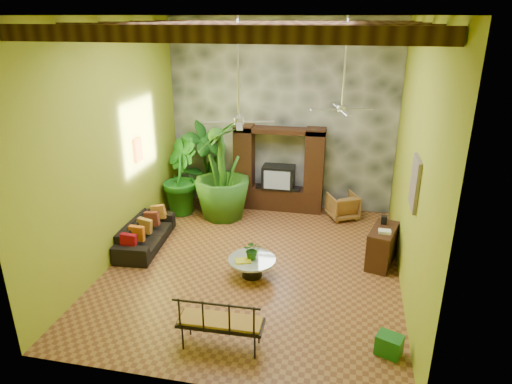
% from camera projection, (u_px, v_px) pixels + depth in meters
% --- Properties ---
extents(ground, '(7.00, 7.00, 0.00)m').
position_uv_depth(ground, '(254.00, 264.00, 9.79)').
color(ground, brown).
rests_on(ground, ground).
extents(ceiling, '(6.00, 7.00, 0.02)m').
position_uv_depth(ceiling, '(254.00, 15.00, 7.98)').
color(ceiling, silver).
rests_on(ceiling, back_wall).
extents(back_wall, '(6.00, 0.02, 5.00)m').
position_uv_depth(back_wall, '(282.00, 116.00, 12.08)').
color(back_wall, '#9DB829').
rests_on(back_wall, ground).
extents(left_wall, '(0.02, 7.00, 5.00)m').
position_uv_depth(left_wall, '(113.00, 144.00, 9.46)').
color(left_wall, '#9DB829').
rests_on(left_wall, ground).
extents(right_wall, '(0.02, 7.00, 5.00)m').
position_uv_depth(right_wall, '(415.00, 162.00, 8.31)').
color(right_wall, '#9DB829').
rests_on(right_wall, ground).
extents(stone_accent_wall, '(5.98, 0.10, 4.98)m').
position_uv_depth(stone_accent_wall, '(281.00, 117.00, 12.02)').
color(stone_accent_wall, '#3F4348').
rests_on(stone_accent_wall, ground).
extents(ceiling_beams, '(5.95, 5.36, 0.22)m').
position_uv_depth(ceiling_beams, '(254.00, 28.00, 8.06)').
color(ceiling_beams, '#3F2814').
rests_on(ceiling_beams, ceiling).
extents(entertainment_center, '(2.40, 0.55, 2.30)m').
position_uv_depth(entertainment_center, '(279.00, 175.00, 12.30)').
color(entertainment_center, black).
rests_on(entertainment_center, ground).
extents(ceiling_fan_front, '(1.28, 1.28, 1.86)m').
position_uv_depth(ceiling_fan_front, '(239.00, 110.00, 8.23)').
color(ceiling_fan_front, silver).
rests_on(ceiling_fan_front, ceiling).
extents(ceiling_fan_back, '(1.28, 1.28, 1.86)m').
position_uv_depth(ceiling_fan_back, '(343.00, 99.00, 9.35)').
color(ceiling_fan_back, silver).
rests_on(ceiling_fan_back, ceiling).
extents(wall_art_mask, '(0.06, 0.32, 0.55)m').
position_uv_depth(wall_art_mask, '(138.00, 150.00, 10.51)').
color(wall_art_mask, '#BC8616').
rests_on(wall_art_mask, left_wall).
extents(wall_art_painting, '(0.06, 0.70, 0.90)m').
position_uv_depth(wall_art_painting, '(415.00, 183.00, 7.84)').
color(wall_art_painting, teal).
rests_on(wall_art_painting, right_wall).
extents(sofa, '(0.97, 2.13, 0.60)m').
position_uv_depth(sofa, '(145.00, 233.00, 10.51)').
color(sofa, black).
rests_on(sofa, ground).
extents(wicker_armchair, '(0.96, 0.96, 0.66)m').
position_uv_depth(wicker_armchair, '(343.00, 206.00, 11.94)').
color(wicker_armchair, olive).
rests_on(wicker_armchair, ground).
extents(tall_plant_a, '(1.40, 1.50, 2.36)m').
position_uv_depth(tall_plant_a, '(206.00, 165.00, 12.47)').
color(tall_plant_a, '#195716').
rests_on(tall_plant_a, ground).
extents(tall_plant_b, '(1.30, 1.40, 2.03)m').
position_uv_depth(tall_plant_b, '(179.00, 176.00, 12.08)').
color(tall_plant_b, '#196019').
rests_on(tall_plant_b, ground).
extents(tall_plant_c, '(1.52, 1.52, 2.62)m').
position_uv_depth(tall_plant_c, '(222.00, 170.00, 11.65)').
color(tall_plant_c, '#295F19').
rests_on(tall_plant_c, ground).
extents(coffee_table, '(0.97, 0.97, 0.40)m').
position_uv_depth(coffee_table, '(252.00, 265.00, 9.27)').
color(coffee_table, black).
rests_on(coffee_table, ground).
extents(centerpiece_plant, '(0.41, 0.37, 0.40)m').
position_uv_depth(centerpiece_plant, '(252.00, 250.00, 9.15)').
color(centerpiece_plant, '#215716').
rests_on(centerpiece_plant, coffee_table).
extents(yellow_tray, '(0.37, 0.32, 0.03)m').
position_uv_depth(yellow_tray, '(243.00, 261.00, 9.11)').
color(yellow_tray, gold).
rests_on(yellow_tray, coffee_table).
extents(iron_bench, '(1.38, 0.53, 0.57)m').
position_uv_depth(iron_bench, '(219.00, 321.00, 7.12)').
color(iron_bench, black).
rests_on(iron_bench, ground).
extents(side_console, '(0.72, 1.11, 0.82)m').
position_uv_depth(side_console, '(382.00, 246.00, 9.70)').
color(side_console, '#342010').
rests_on(side_console, ground).
extents(green_bin, '(0.47, 0.41, 0.34)m').
position_uv_depth(green_bin, '(389.00, 345.00, 7.16)').
color(green_bin, '#1D6E26').
rests_on(green_bin, ground).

